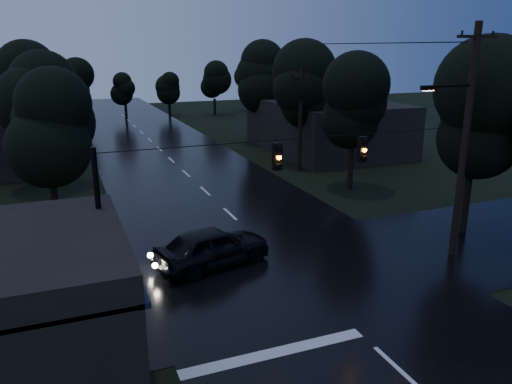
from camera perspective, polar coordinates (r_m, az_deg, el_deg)
main_road at (r=37.18m, az=-7.98°, el=2.06°), size 12.00×120.00×0.02m
cross_street at (r=21.06m, az=4.17°, el=-9.09°), size 60.00×9.00×0.02m
building_far_right at (r=45.57m, az=8.09°, el=7.48°), size 10.00×14.00×4.40m
utility_pole_main at (r=22.88m, az=22.63°, el=5.59°), size 3.50×0.30×10.00m
utility_pole_far at (r=37.42m, az=5.10°, el=8.30°), size 2.00×0.30×7.50m
anchor_pole_left at (r=17.18m, az=-17.28°, el=-4.95°), size 0.18×0.18×6.00m
span_signals at (r=18.79m, az=7.37°, el=4.59°), size 15.00×0.37×1.12m
tree_corner_near at (r=26.00m, az=23.91°, el=8.23°), size 4.48×4.48×9.44m
tree_left_a at (r=27.34m, az=-22.89°, el=7.07°), size 3.92×3.92×8.26m
tree_left_b at (r=35.25m, az=-23.87°, el=9.37°), size 4.20×4.20×8.85m
tree_left_c at (r=45.21m, az=-24.41°, el=11.00°), size 4.48×4.48×9.44m
tree_right_a at (r=32.38m, az=11.14°, el=9.94°), size 4.20×4.20×8.85m
tree_right_b at (r=39.56m, az=5.56°, el=11.79°), size 4.48×4.48×9.44m
tree_right_c at (r=48.85m, az=0.73°, el=13.13°), size 4.76×4.76×10.03m
car at (r=21.34m, az=-4.99°, el=-6.24°), size 5.38×3.20×1.72m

